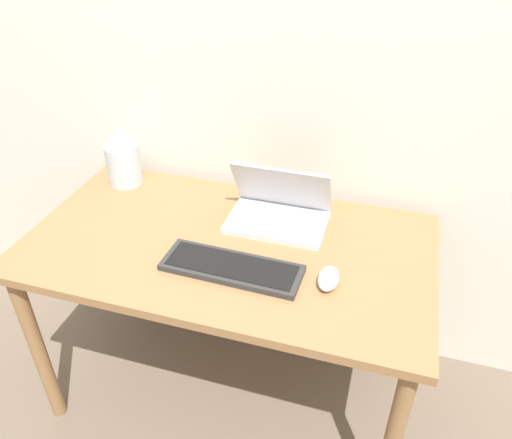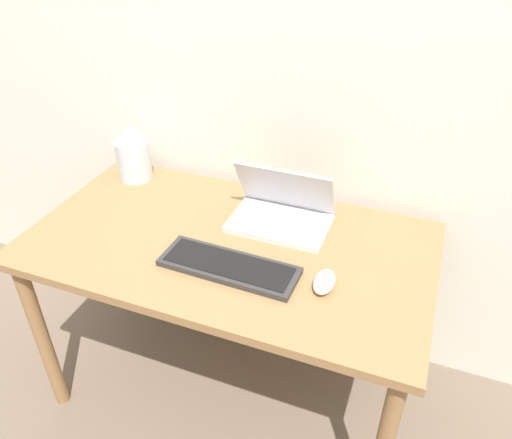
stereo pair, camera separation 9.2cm
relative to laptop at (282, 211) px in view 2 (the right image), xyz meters
The scene contains 6 objects.
wall_back 0.57m from the laptop, 116.08° to the left, with size 6.00×0.05×2.50m.
desk 0.25m from the laptop, 127.70° to the right, with size 1.30×0.71×0.72m.
laptop is the anchor object (origin of this frame).
keyboard 0.30m from the laptop, 103.05° to the right, with size 0.42×0.16×0.02m.
mouse 0.34m from the laptop, 50.93° to the right, with size 0.06×0.11×0.04m.
vase 0.64m from the laptop, behind, with size 0.13×0.13×0.22m.
Camera 2 is at (0.55, -0.81, 1.67)m, focal length 35.00 mm.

